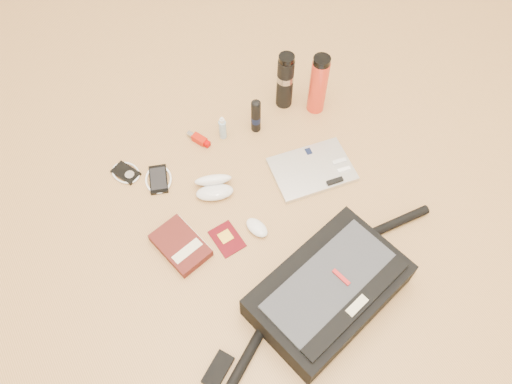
{
  "coord_description": "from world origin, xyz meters",
  "views": [
    {
      "loc": [
        -0.52,
        -0.69,
        1.58
      ],
      "look_at": [
        -0.03,
        0.12,
        0.06
      ],
      "focal_mm": 35.0,
      "sensor_mm": 36.0,
      "label": 1
    }
  ],
  "objects_px": {
    "laptop": "(312,170)",
    "thermos_red": "(318,85)",
    "messenger_bag": "(328,291)",
    "book": "(181,245)",
    "thermos_black": "(285,81)"
  },
  "relations": [
    {
      "from": "book",
      "to": "thermos_black",
      "type": "distance_m",
      "value": 0.78
    },
    {
      "from": "book",
      "to": "messenger_bag",
      "type": "bearing_deg",
      "value": -63.39
    },
    {
      "from": "messenger_bag",
      "to": "thermos_black",
      "type": "distance_m",
      "value": 0.87
    },
    {
      "from": "messenger_bag",
      "to": "book",
      "type": "xyz_separation_m",
      "value": [
        -0.33,
        0.41,
        -0.05
      ]
    },
    {
      "from": "thermos_black",
      "to": "book",
      "type": "bearing_deg",
      "value": -150.3
    },
    {
      "from": "messenger_bag",
      "to": "book",
      "type": "height_order",
      "value": "messenger_bag"
    },
    {
      "from": "laptop",
      "to": "book",
      "type": "distance_m",
      "value": 0.58
    },
    {
      "from": "thermos_black",
      "to": "thermos_red",
      "type": "distance_m",
      "value": 0.13
    },
    {
      "from": "book",
      "to": "laptop",
      "type": "bearing_deg",
      "value": -8.7
    },
    {
      "from": "thermos_red",
      "to": "laptop",
      "type": "bearing_deg",
      "value": -126.45
    },
    {
      "from": "messenger_bag",
      "to": "laptop",
      "type": "xyz_separation_m",
      "value": [
        0.25,
        0.44,
        -0.05
      ]
    },
    {
      "from": "messenger_bag",
      "to": "thermos_black",
      "type": "relative_size",
      "value": 3.86
    },
    {
      "from": "laptop",
      "to": "thermos_red",
      "type": "height_order",
      "value": "thermos_red"
    },
    {
      "from": "laptop",
      "to": "book",
      "type": "bearing_deg",
      "value": -166.1
    },
    {
      "from": "thermos_black",
      "to": "thermos_red",
      "type": "bearing_deg",
      "value": -42.67
    }
  ]
}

